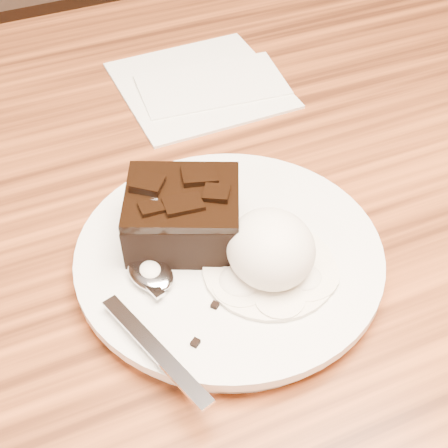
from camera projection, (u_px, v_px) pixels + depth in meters
name	position (u px, v px, depth m)	size (l,w,h in m)	color
dining_table	(160.00, 438.00, 0.83)	(1.20, 0.80, 0.75)	#3F1F10
plate	(229.00, 259.00, 0.52)	(0.24, 0.24, 0.02)	silver
brownie	(183.00, 218.00, 0.52)	(0.09, 0.07, 0.04)	black
ice_cream_scoop	(271.00, 249.00, 0.49)	(0.07, 0.07, 0.05)	white
melt_puddle	(269.00, 269.00, 0.50)	(0.10, 0.10, 0.00)	#EFE4CF
spoon	(151.00, 275.00, 0.49)	(0.03, 0.17, 0.01)	silver
napkin	(200.00, 84.00, 0.72)	(0.17, 0.17, 0.01)	white
crumb_a	(195.00, 343.00, 0.45)	(0.01, 0.01, 0.00)	black
crumb_b	(233.00, 250.00, 0.52)	(0.01, 0.01, 0.00)	black
crumb_c	(313.00, 277.00, 0.50)	(0.01, 0.00, 0.00)	black
crumb_d	(215.00, 305.00, 0.48)	(0.01, 0.01, 0.00)	black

